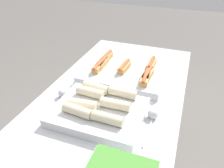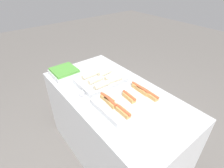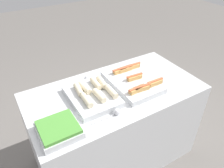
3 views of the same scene
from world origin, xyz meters
name	(u,v)px [view 3 (image 3 of 3)]	position (x,y,z in m)	size (l,w,h in m)	color
ground_plane	(114,154)	(0.00, 0.00, 0.00)	(12.00, 12.00, 0.00)	slate
counter	(115,126)	(0.00, 0.00, 0.44)	(1.53, 0.80, 0.88)	silver
tray_hotdogs	(133,81)	(0.18, 0.00, 0.92)	(0.38, 0.52, 0.10)	silver
tray_wraps	(92,95)	(-0.22, 0.00, 0.92)	(0.35, 0.45, 0.10)	silver
tray_side_front	(59,130)	(-0.58, -0.22, 0.92)	(0.28, 0.27, 0.07)	silver
serving_spoon_near	(115,112)	(-0.16, -0.26, 0.91)	(0.24, 0.05, 0.05)	silver
serving_spoon_far	(86,79)	(-0.16, 0.26, 0.91)	(0.24, 0.05, 0.05)	silver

